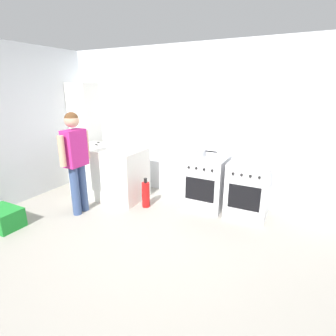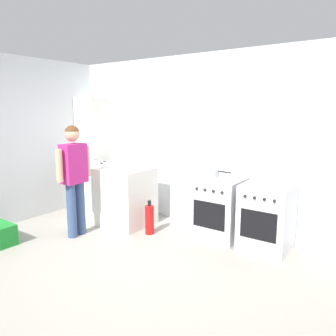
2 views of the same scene
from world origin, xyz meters
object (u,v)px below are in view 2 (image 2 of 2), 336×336
at_px(oven_right, 267,217).
at_px(larder_cabinet, 94,152).
at_px(knife_carving, 107,162).
at_px(fire_extinguisher, 149,219).
at_px(knife_chef, 100,162).
at_px(person, 74,172).
at_px(oven_left, 219,208).
at_px(pot, 214,173).

xyz_separation_m(oven_right, larder_cabinet, (-3.33, 0.10, 0.57)).
distance_m(knife_carving, fire_extinguisher, 1.39).
bearing_deg(knife_chef, person, -64.21).
xyz_separation_m(oven_left, fire_extinguisher, (-0.87, -0.48, -0.21)).
bearing_deg(pot, fire_extinguisher, -146.39).
bearing_deg(knife_chef, fire_extinguisher, -10.46).
bearing_deg(oven_left, oven_right, -0.00).
distance_m(oven_right, knife_chef, 2.84).
bearing_deg(pot, knife_carving, -174.43).
bearing_deg(fire_extinguisher, larder_cabinet, 161.95).
relative_size(oven_right, knife_chef, 2.93).
xyz_separation_m(person, fire_extinguisher, (0.82, 0.65, -0.71)).
relative_size(oven_right, knife_carving, 2.68).
relative_size(oven_left, larder_cabinet, 0.42).
bearing_deg(larder_cabinet, oven_left, -2.20).
height_order(oven_left, knife_carving, knife_carving).
xyz_separation_m(pot, fire_extinguisher, (-0.76, -0.50, -0.69)).
bearing_deg(knife_carving, knife_chef, -129.34).
bearing_deg(knife_carving, pot, 5.57).
height_order(pot, fire_extinguisher, pot).
bearing_deg(larder_cabinet, pot, -1.70).
relative_size(person, larder_cabinet, 0.79).
xyz_separation_m(knife_carving, person, (0.35, -0.96, 0.03)).
distance_m(person, fire_extinguisher, 1.26).
xyz_separation_m(oven_left, knife_chef, (-2.11, -0.25, 0.48)).
distance_m(knife_chef, person, 0.97).
distance_m(oven_left, pot, 0.49).
bearing_deg(larder_cabinet, knife_chef, -33.03).
bearing_deg(fire_extinguisher, person, -141.58).
height_order(oven_left, person, person).
bearing_deg(oven_right, larder_cabinet, 178.24).
distance_m(knife_chef, knife_carving, 0.11).
height_order(oven_left, oven_right, same).
distance_m(knife_chef, larder_cabinet, 0.65).
bearing_deg(fire_extinguisher, knife_carving, 164.82).
relative_size(knife_carving, larder_cabinet, 0.16).
distance_m(oven_left, fire_extinguisher, 1.01).
bearing_deg(person, oven_right, 25.48).
xyz_separation_m(pot, larder_cabinet, (-2.54, 0.08, 0.10)).
bearing_deg(oven_right, fire_extinguisher, -162.82).
bearing_deg(knife_chef, larder_cabinet, 146.97).
bearing_deg(person, knife_carving, 110.02).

